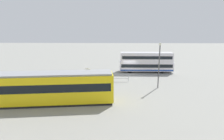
# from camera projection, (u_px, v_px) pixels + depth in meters

# --- Properties ---
(ground_plane) EXTENTS (160.00, 160.00, 0.00)m
(ground_plane) POSITION_uv_depth(u_px,v_px,m) (129.00, 74.00, 35.17)
(ground_plane) COLOR gray
(double_decker_bus) EXTENTS (10.27, 2.63, 3.86)m
(double_decker_bus) POSITION_uv_depth(u_px,v_px,m) (146.00, 62.00, 36.14)
(double_decker_bus) COLOR silver
(double_decker_bus) RESTS_ON ground
(tram_yellow) EXTENTS (14.93, 4.47, 3.57)m
(tram_yellow) POSITION_uv_depth(u_px,v_px,m) (47.00, 88.00, 20.67)
(tram_yellow) COLOR yellow
(tram_yellow) RESTS_ON ground
(pedestrian_near_railing) EXTENTS (0.45, 0.45, 1.61)m
(pedestrian_near_railing) POSITION_uv_depth(u_px,v_px,m) (112.00, 76.00, 29.82)
(pedestrian_near_railing) COLOR #33384C
(pedestrian_near_railing) RESTS_ON ground
(pedestrian_railing) EXTENTS (7.03, 0.41, 1.08)m
(pedestrian_railing) POSITION_uv_depth(u_px,v_px,m) (107.00, 77.00, 29.64)
(pedestrian_railing) COLOR gray
(pedestrian_railing) RESTS_ON ground
(info_sign) EXTENTS (0.90, 0.31, 2.25)m
(info_sign) POSITION_uv_depth(u_px,v_px,m) (88.00, 72.00, 29.53)
(info_sign) COLOR slate
(info_sign) RESTS_ON ground
(street_lamp) EXTENTS (0.36, 0.36, 6.47)m
(street_lamp) POSITION_uv_depth(u_px,v_px,m) (159.00, 62.00, 25.85)
(street_lamp) COLOR #4C4C51
(street_lamp) RESTS_ON ground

